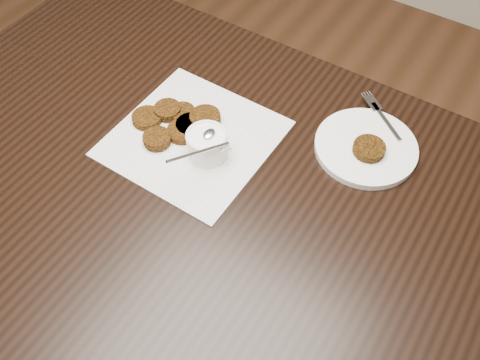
# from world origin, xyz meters

# --- Properties ---
(floor) EXTENTS (4.00, 4.00, 0.00)m
(floor) POSITION_xyz_m (0.00, 0.00, 0.00)
(floor) COLOR #58321E
(floor) RESTS_ON ground
(table) EXTENTS (1.48, 0.95, 0.75)m
(table) POSITION_xyz_m (0.05, 0.06, 0.38)
(table) COLOR black
(table) RESTS_ON floor
(napkin) EXTENTS (0.33, 0.33, 0.00)m
(napkin) POSITION_xyz_m (-0.05, 0.15, 0.75)
(napkin) COLOR white
(napkin) RESTS_ON table
(sauce_ramekin) EXTENTS (0.14, 0.14, 0.12)m
(sauce_ramekin) POSITION_xyz_m (0.00, 0.13, 0.81)
(sauce_ramekin) COLOR white
(sauce_ramekin) RESTS_ON napkin
(patty_cluster) EXTENTS (0.26, 0.26, 0.02)m
(patty_cluster) POSITION_xyz_m (-0.10, 0.16, 0.77)
(patty_cluster) COLOR brown
(patty_cluster) RESTS_ON napkin
(plate_with_patty) EXTENTS (0.31, 0.31, 0.03)m
(plate_with_patty) POSITION_xyz_m (0.28, 0.32, 0.77)
(plate_with_patty) COLOR white
(plate_with_patty) RESTS_ON table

